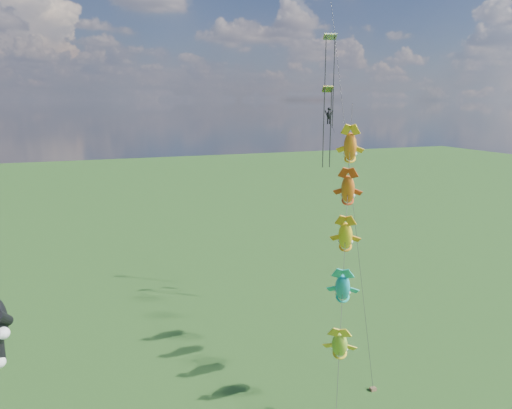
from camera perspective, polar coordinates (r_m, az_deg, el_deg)
name	(u,v)px	position (r m, az deg, el deg)	size (l,w,h in m)	color
fish_windsock_rig	(345,236)	(32.16, 10.18, -3.61)	(8.74, 13.49, 18.86)	brown
parafoil_rig	(330,106)	(45.24, 8.48, 11.02)	(5.84, 16.94, 27.65)	brown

